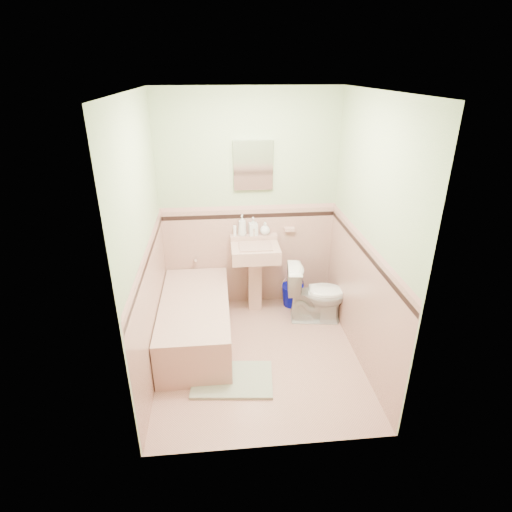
{
  "coord_description": "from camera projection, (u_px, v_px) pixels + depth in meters",
  "views": [
    {
      "loc": [
        -0.35,
        -3.33,
        2.66
      ],
      "look_at": [
        0.0,
        0.25,
        1.0
      ],
      "focal_mm": 28.74,
      "sensor_mm": 36.0,
      "label": 1
    }
  ],
  "objects": [
    {
      "name": "accent_right",
      "position": [
        364.0,
        251.0,
        3.78
      ],
      "size": [
        0.0,
        2.2,
        2.2
      ],
      "primitive_type": "plane",
      "rotation": [
        1.57,
        0.0,
        -1.57
      ],
      "color": "black",
      "rests_on": "ground"
    },
    {
      "name": "tube",
      "position": [
        235.0,
        231.0,
        4.68
      ],
      "size": [
        0.05,
        0.05,
        0.12
      ],
      "primitive_type": "cylinder",
      "rotation": [
        0.0,
        0.0,
        0.31
      ],
      "color": "white",
      "rests_on": "sink"
    },
    {
      "name": "toilet",
      "position": [
        316.0,
        293.0,
        4.62
      ],
      "size": [
        0.71,
        0.46,
        0.68
      ],
      "primitive_type": "imported",
      "rotation": [
        0.0,
        0.0,
        1.45
      ],
      "color": "white",
      "rests_on": "floor"
    },
    {
      "name": "cap_back",
      "position": [
        249.0,
        208.0,
        4.63
      ],
      "size": [
        2.0,
        0.0,
        2.0
      ],
      "primitive_type": "plane",
      "rotation": [
        1.57,
        0.0,
        0.0
      ],
      "color": "tan",
      "rests_on": "ground"
    },
    {
      "name": "cap_left",
      "position": [
        147.0,
        250.0,
        3.56
      ],
      "size": [
        0.0,
        2.2,
        2.2
      ],
      "primitive_type": "plane",
      "rotation": [
        1.57,
        0.0,
        1.57
      ],
      "color": "tan",
      "rests_on": "ground"
    },
    {
      "name": "wainscot_right",
      "position": [
        359.0,
        300.0,
        4.0
      ],
      "size": [
        0.0,
        2.2,
        2.2
      ],
      "primitive_type": "plane",
      "rotation": [
        1.57,
        0.0,
        -1.57
      ],
      "color": "tan",
      "rests_on": "ground"
    },
    {
      "name": "shoe",
      "position": [
        223.0,
        376.0,
        3.8
      ],
      "size": [
        0.17,
        0.1,
        0.06
      ],
      "primitive_type": "cube",
      "rotation": [
        0.0,
        0.0,
        -0.18
      ],
      "color": "#BF1E59",
      "rests_on": "bath_mat"
    },
    {
      "name": "wall_left",
      "position": [
        144.0,
        247.0,
        3.55
      ],
      "size": [
        0.0,
        2.5,
        2.5
      ],
      "primitive_type": "plane",
      "rotation": [
        1.57,
        0.0,
        1.57
      ],
      "color": "beige",
      "rests_on": "ground"
    },
    {
      "name": "wall_right",
      "position": [
        368.0,
        238.0,
        3.72
      ],
      "size": [
        0.0,
        2.5,
        2.5
      ],
      "primitive_type": "plane",
      "rotation": [
        1.57,
        0.0,
        -1.57
      ],
      "color": "beige",
      "rests_on": "ground"
    },
    {
      "name": "bath_mat",
      "position": [
        232.0,
        379.0,
        3.82
      ],
      "size": [
        0.78,
        0.56,
        0.03
      ],
      "primitive_type": "cube",
      "rotation": [
        0.0,
        0.0,
        -0.1
      ],
      "color": "#94A186",
      "rests_on": "floor"
    },
    {
      "name": "cap_right",
      "position": [
        366.0,
        241.0,
        3.73
      ],
      "size": [
        0.0,
        2.2,
        2.2
      ],
      "primitive_type": "plane",
      "rotation": [
        1.57,
        0.0,
        -1.57
      ],
      "color": "tan",
      "rests_on": "ground"
    },
    {
      "name": "bathtub",
      "position": [
        196.0,
        322.0,
        4.31
      ],
      "size": [
        0.7,
        1.5,
        0.45
      ],
      "primitive_type": "cube",
      "color": "tan",
      "rests_on": "floor"
    },
    {
      "name": "cap_front",
      "position": [
        276.0,
        311.0,
        2.67
      ],
      "size": [
        2.0,
        0.0,
        2.0
      ],
      "primitive_type": "plane",
      "rotation": [
        -1.57,
        0.0,
        0.0
      ],
      "color": "tan",
      "rests_on": "ground"
    },
    {
      "name": "accent_back",
      "position": [
        249.0,
        216.0,
        4.67
      ],
      "size": [
        2.0,
        0.0,
        2.0
      ],
      "primitive_type": "plane",
      "rotation": [
        1.57,
        0.0,
        0.0
      ],
      "color": "black",
      "rests_on": "ground"
    },
    {
      "name": "soap_bottle_mid",
      "position": [
        253.0,
        226.0,
        4.68
      ],
      "size": [
        0.1,
        0.1,
        0.21
      ],
      "primitive_type": "imported",
      "rotation": [
        0.0,
        0.0,
        0.08
      ],
      "color": "#B2B2B2",
      "rests_on": "sink"
    },
    {
      "name": "wall_front",
      "position": [
        276.0,
        308.0,
        2.64
      ],
      "size": [
        2.5,
        0.0,
        2.5
      ],
      "primitive_type": "plane",
      "rotation": [
        -1.57,
        0.0,
        0.0
      ],
      "color": "beige",
      "rests_on": "ground"
    },
    {
      "name": "tub_faucet",
      "position": [
        196.0,
        258.0,
        4.79
      ],
      "size": [
        0.04,
        0.12,
        0.04
      ],
      "primitive_type": "cylinder",
      "rotation": [
        1.57,
        0.0,
        0.0
      ],
      "color": "silver",
      "rests_on": "wall_back"
    },
    {
      "name": "medicine_cabinet",
      "position": [
        253.0,
        165.0,
        4.42
      ],
      "size": [
        0.43,
        0.04,
        0.53
      ],
      "primitive_type": "cube",
      "color": "white",
      "rests_on": "wall_back"
    },
    {
      "name": "wainscot_left",
      "position": [
        153.0,
        310.0,
        3.82
      ],
      "size": [
        0.0,
        2.2,
        2.2
      ],
      "primitive_type": "plane",
      "rotation": [
        1.57,
        0.0,
        1.57
      ],
      "color": "tan",
      "rests_on": "ground"
    },
    {
      "name": "bucket",
      "position": [
        292.0,
        295.0,
        5.0
      ],
      "size": [
        0.33,
        0.33,
        0.26
      ],
      "primitive_type": null,
      "rotation": [
        0.0,
        0.0,
        -0.31
      ],
      "color": "#030792",
      "rests_on": "floor"
    },
    {
      "name": "sink_faucet",
      "position": [
        254.0,
        232.0,
        4.67
      ],
      "size": [
        0.02,
        0.02,
        0.1
      ],
      "primitive_type": "cylinder",
      "color": "silver",
      "rests_on": "sink"
    },
    {
      "name": "soap_bottle_right",
      "position": [
        265.0,
        228.0,
        4.7
      ],
      "size": [
        0.15,
        0.15,
        0.15
      ],
      "primitive_type": "imported",
      "rotation": [
        0.0,
        0.0,
        -0.39
      ],
      "color": "#B2B2B2",
      "rests_on": "sink"
    },
    {
      "name": "floor",
      "position": [
        258.0,
        355.0,
        4.16
      ],
      "size": [
        2.2,
        2.2,
        0.0
      ],
      "primitive_type": "plane",
      "color": "tan",
      "rests_on": "ground"
    },
    {
      "name": "wainscot_back",
      "position": [
        249.0,
        257.0,
        4.89
      ],
      "size": [
        2.0,
        0.0,
        2.0
      ],
      "primitive_type": "plane",
      "rotation": [
        1.57,
        0.0,
        0.0
      ],
      "color": "tan",
      "rests_on": "ground"
    },
    {
      "name": "wainscot_front",
      "position": [
        274.0,
        385.0,
        2.92
      ],
      "size": [
        2.0,
        0.0,
        2.0
      ],
      "primitive_type": "plane",
      "rotation": [
        -1.57,
        0.0,
        0.0
      ],
      "color": "tan",
      "rests_on": "ground"
    },
    {
      "name": "accent_front",
      "position": [
        276.0,
        323.0,
        2.71
      ],
      "size": [
        2.0,
        0.0,
        2.0
      ],
      "primitive_type": "plane",
      "rotation": [
        -1.57,
        0.0,
        0.0
      ],
      "color": "black",
      "rests_on": "ground"
    },
    {
      "name": "wall_back",
      "position": [
        249.0,
        205.0,
        4.63
      ],
      "size": [
        2.5,
        0.0,
        2.5
      ],
      "primitive_type": "plane",
      "rotation": [
        1.57,
        0.0,
        0.0
      ],
      "color": "beige",
      "rests_on": "ground"
    },
    {
      "name": "accent_left",
      "position": [
        148.0,
        260.0,
        3.6
      ],
      "size": [
        0.0,
        2.2,
        2.2
      ],
      "primitive_type": "plane",
      "rotation": [
        1.57,
        0.0,
        1.57
      ],
      "color": "black",
      "rests_on": "ground"
    },
    {
      "name": "soap_bottle_left",
      "position": [
        242.0,
        225.0,
        4.66
      ],
      "size": [
        0.12,
        0.12,
        0.25
      ],
      "primitive_type": "imported",
      "rotation": [
        0.0,
        0.0,
        -0.28
      ],
      "color": "#B2B2B2",
      "rests_on": "sink"
    },
    {
      "name": "sink",
      "position": [
        255.0,
        279.0,
        4.76
      ],
      "size": [
        0.54,
        0.48,
        0.85
      ],
      "primitive_type": null,
      "color": "tan",
      "rests_on": "floor"
    },
    {
      "name": "soap_dish",
      "position": [
        289.0,
        229.0,
        4.76
      ],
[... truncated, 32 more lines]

